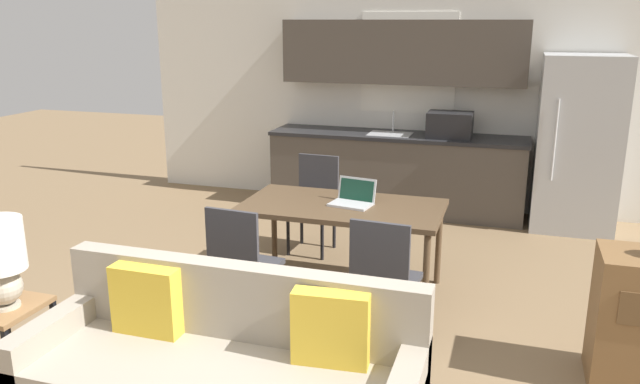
# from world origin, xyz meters

# --- Properties ---
(wall_back) EXTENTS (6.40, 0.07, 2.70)m
(wall_back) POSITION_xyz_m (0.00, 4.63, 1.35)
(wall_back) COLOR silver
(wall_back) RESTS_ON ground_plane
(kitchen_counter) EXTENTS (2.89, 0.65, 2.15)m
(kitchen_counter) POSITION_xyz_m (0.01, 4.33, 0.84)
(kitchen_counter) COLOR #4C443D
(kitchen_counter) RESTS_ON ground_plane
(refrigerator) EXTENTS (0.82, 0.73, 1.82)m
(refrigerator) POSITION_xyz_m (1.90, 4.23, 0.91)
(refrigerator) COLOR #B7BABC
(refrigerator) RESTS_ON ground_plane
(dining_table) EXTENTS (1.59, 0.85, 0.73)m
(dining_table) POSITION_xyz_m (0.01, 1.96, 0.67)
(dining_table) COLOR brown
(dining_table) RESTS_ON ground_plane
(couch) EXTENTS (2.12, 0.80, 0.85)m
(couch) POSITION_xyz_m (-0.11, 0.04, 0.33)
(couch) COLOR #3D2D1E
(couch) RESTS_ON ground_plane
(side_table) EXTENTS (0.42, 0.42, 0.54)m
(side_table) POSITION_xyz_m (-1.50, -0.02, 0.36)
(side_table) COLOR olive
(side_table) RESTS_ON ground_plane
(dining_chair_far_left) EXTENTS (0.44, 0.44, 0.91)m
(dining_chair_far_left) POSITION_xyz_m (-0.50, 2.79, 0.49)
(dining_chair_far_left) COLOR #38383D
(dining_chair_far_left) RESTS_ON ground_plane
(dining_chair_near_left) EXTENTS (0.45, 0.45, 0.91)m
(dining_chair_near_left) POSITION_xyz_m (-0.51, 1.15, 0.49)
(dining_chair_near_left) COLOR #38383D
(dining_chair_near_left) RESTS_ON ground_plane
(dining_chair_near_right) EXTENTS (0.45, 0.45, 0.91)m
(dining_chair_near_right) POSITION_xyz_m (0.51, 1.20, 0.49)
(dining_chair_near_right) COLOR #38383D
(dining_chair_near_right) RESTS_ON ground_plane
(laptop) EXTENTS (0.36, 0.31, 0.20)m
(laptop) POSITION_xyz_m (0.09, 2.01, 0.78)
(laptop) COLOR #B7BABC
(laptop) RESTS_ON dining_table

